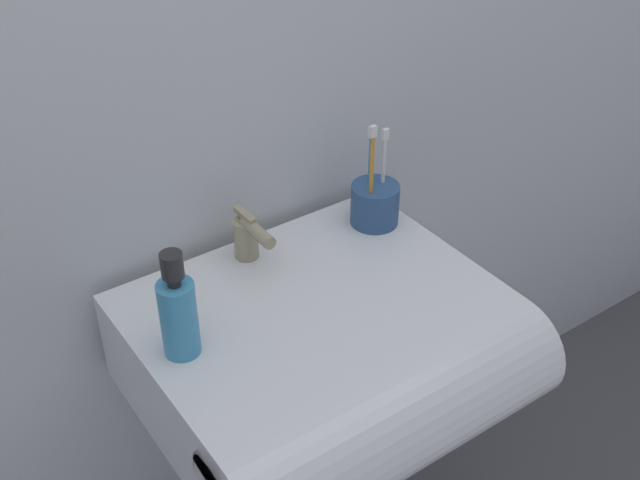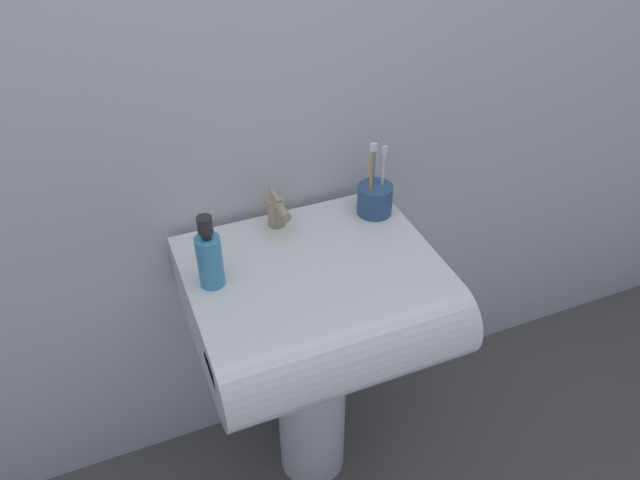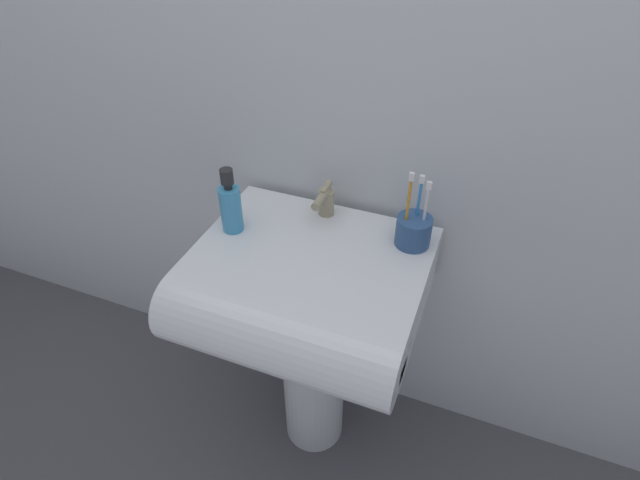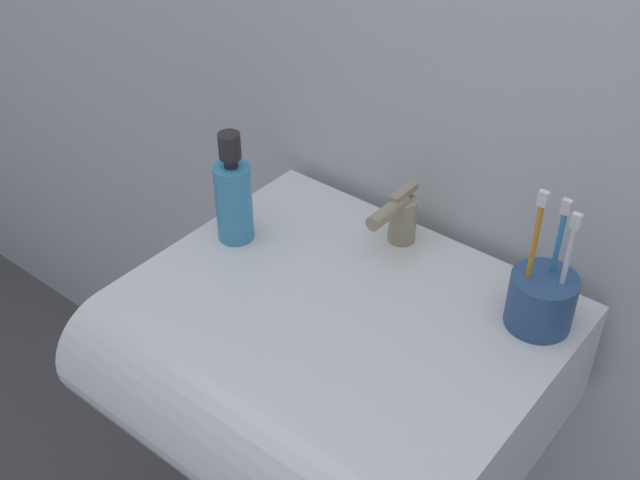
% 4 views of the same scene
% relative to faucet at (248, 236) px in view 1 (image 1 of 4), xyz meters
% --- Properties ---
extents(sink_basin, '(0.56, 0.50, 0.17)m').
position_rel_faucet_xyz_m(sink_basin, '(0.02, -0.21, -0.13)').
color(sink_basin, white).
rests_on(sink_basin, sink_pedestal).
extents(faucet, '(0.04, 0.11, 0.09)m').
position_rel_faucet_xyz_m(faucet, '(0.00, 0.00, 0.00)').
color(faucet, tan).
rests_on(faucet, sink_basin).
extents(toothbrush_cup, '(0.09, 0.09, 0.20)m').
position_rel_faucet_xyz_m(toothbrush_cup, '(0.24, -0.03, -0.00)').
color(toothbrush_cup, '#2D5184').
rests_on(toothbrush_cup, sink_basin).
extents(soap_bottle, '(0.05, 0.05, 0.18)m').
position_rel_faucet_xyz_m(soap_bottle, '(-0.20, -0.14, 0.03)').
color(soap_bottle, '#3F99CC').
rests_on(soap_bottle, sink_basin).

